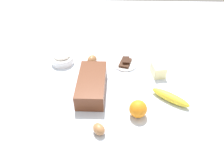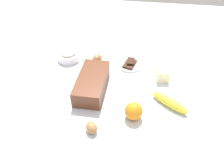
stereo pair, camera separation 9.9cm
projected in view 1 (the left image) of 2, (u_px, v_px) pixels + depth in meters
ground_plane at (112, 92)px, 1.12m from camera, size 2.40×2.40×0.02m
loaf_pan at (92, 84)px, 1.08m from camera, size 0.28×0.13×0.08m
flour_bowl at (62, 58)px, 1.27m from camera, size 0.13×0.13×0.07m
banana at (170, 97)px, 1.05m from camera, size 0.15×0.18×0.04m
orange_fruit at (138, 109)px, 0.96m from camera, size 0.08×0.08×0.08m
butter_block at (158, 70)px, 1.19m from camera, size 0.10×0.08×0.06m
egg_near_butter at (92, 60)px, 1.27m from camera, size 0.08×0.07×0.05m
egg_beside_bowl at (99, 129)px, 0.90m from camera, size 0.07×0.07×0.04m
chocolate_plate at (125, 63)px, 1.27m from camera, size 0.13×0.13×0.03m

